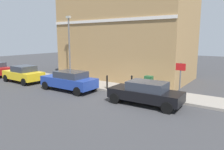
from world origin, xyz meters
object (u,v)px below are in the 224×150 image
at_px(bollard_near_cabinet, 132,82).
at_px(street_sign, 180,76).
at_px(bollard_far_kerb, 107,82).
at_px(car_yellow, 23,74).
at_px(car_blue, 69,80).
at_px(lamppost, 69,45).
at_px(utility_cabinet, 149,84).
at_px(car_black, 146,93).

xyz_separation_m(bollard_near_cabinet, street_sign, (-0.79, -3.81, 0.96)).
distance_m(bollard_far_kerb, street_sign, 5.44).
bearing_deg(car_yellow, bollard_far_kerb, -166.87).
height_order(car_blue, bollard_near_cabinet, car_blue).
bearing_deg(bollard_near_cabinet, street_sign, -101.67).
distance_m(car_yellow, bollard_near_cabinet, 9.99).
height_order(bollard_far_kerb, lamppost, lamppost).
relative_size(car_yellow, bollard_far_kerb, 3.91).
height_order(car_yellow, bollard_far_kerb, car_yellow).
height_order(utility_cabinet, lamppost, lamppost).
relative_size(car_black, car_yellow, 1.08).
bearing_deg(bollard_near_cabinet, utility_cabinet, -94.02).
bearing_deg(car_black, car_blue, -0.67).
distance_m(car_black, car_yellow, 11.96).
xyz_separation_m(car_black, bollard_far_kerb, (1.48, 3.87, -0.04)).
height_order(utility_cabinet, bollard_far_kerb, utility_cabinet).
height_order(car_blue, utility_cabinet, car_blue).
bearing_deg(bollard_far_kerb, car_yellow, 101.61).
distance_m(car_black, bollard_near_cabinet, 3.42).
distance_m(car_blue, bollard_near_cabinet, 4.72).
bearing_deg(car_black, lamppost, -17.44).
bearing_deg(car_blue, car_yellow, 0.83).
relative_size(car_blue, lamppost, 0.78).
relative_size(bollard_near_cabinet, bollard_far_kerb, 1.00).
bearing_deg(bollard_near_cabinet, lamppost, 89.39).
relative_size(car_black, bollard_near_cabinet, 4.22).
xyz_separation_m(bollard_near_cabinet, bollard_far_kerb, (-1.02, 1.54, 0.00)).
distance_m(car_black, street_sign, 2.44).
bearing_deg(utility_cabinet, bollard_near_cabinet, 85.98).
bearing_deg(street_sign, utility_cabinet, 73.96).
relative_size(bollard_far_kerb, lamppost, 0.18).
xyz_separation_m(car_blue, bollard_far_kerb, (1.54, -2.42, -0.08)).
relative_size(car_black, car_blue, 0.99).
xyz_separation_m(car_black, lamppost, (2.57, 8.84, 2.56)).
relative_size(bollard_far_kerb, street_sign, 0.45).
xyz_separation_m(car_black, car_yellow, (-0.18, 11.96, 0.03)).
distance_m(bollard_near_cabinet, street_sign, 4.01).
distance_m(utility_cabinet, bollard_near_cabinet, 1.43).
bearing_deg(utility_cabinet, car_blue, 114.56).
relative_size(car_blue, bollard_near_cabinet, 4.27).
relative_size(utility_cabinet, bollard_far_kerb, 1.11).
height_order(car_blue, lamppost, lamppost).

